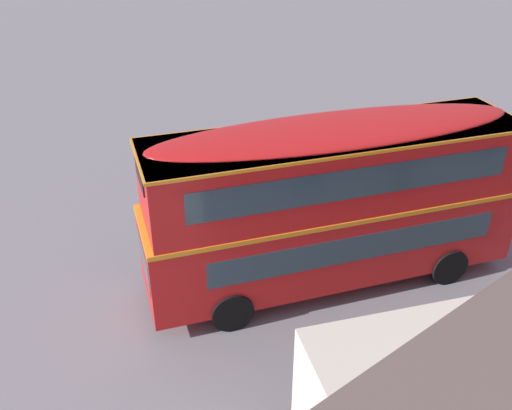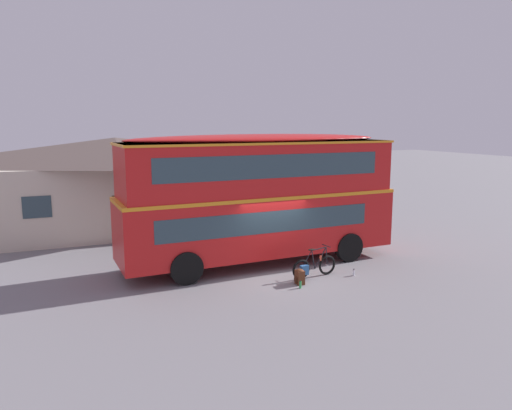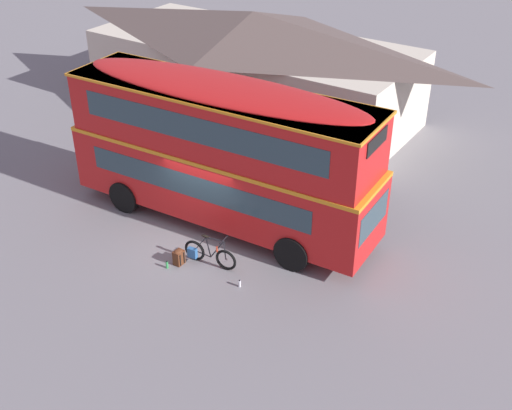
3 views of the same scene
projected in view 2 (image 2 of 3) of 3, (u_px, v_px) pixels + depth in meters
The scene contains 7 objects.
ground_plane at pixel (275, 274), 16.85m from camera, with size 120.00×120.00×0.00m, color slate.
double_decker_bus at pixel (260, 193), 17.66m from camera, with size 10.29×2.77×4.79m.
touring_bicycle at pixel (313, 267), 16.39m from camera, with size 1.75×0.55×1.05m.
backpack_on_ground at pixel (300, 276), 15.71m from camera, with size 0.32×0.32×0.51m.
water_bottle_clear_plastic at pixel (354, 272), 16.61m from camera, with size 0.07×0.07×0.24m.
water_bottle_green_metal at pixel (300, 285), 15.35m from camera, with size 0.07×0.07×0.25m.
pub_building at pixel (117, 183), 23.53m from camera, with size 14.56×6.64×4.49m.
Camera 2 is at (-7.16, -14.56, 5.18)m, focal length 33.98 mm.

